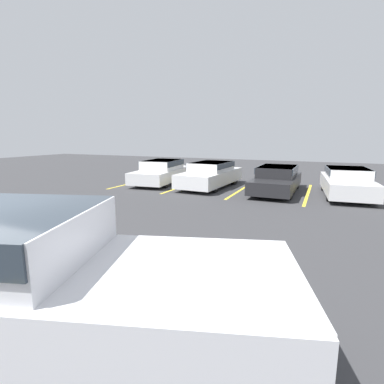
% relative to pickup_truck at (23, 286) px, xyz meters
% --- Properties ---
extents(stall_stripe_a, '(0.12, 5.34, 0.01)m').
position_rel_pickup_truck_xyz_m(stall_stripe_a, '(-6.49, 11.86, -0.86)').
color(stall_stripe_a, yellow).
rests_on(stall_stripe_a, ground_plane).
extents(stall_stripe_b, '(0.12, 5.34, 0.01)m').
position_rel_pickup_truck_xyz_m(stall_stripe_b, '(-3.52, 11.86, -0.86)').
color(stall_stripe_b, yellow).
rests_on(stall_stripe_b, ground_plane).
extents(stall_stripe_c, '(0.12, 5.34, 0.01)m').
position_rel_pickup_truck_xyz_m(stall_stripe_c, '(-0.55, 11.86, -0.86)').
color(stall_stripe_c, yellow).
rests_on(stall_stripe_c, ground_plane).
extents(stall_stripe_d, '(0.12, 5.34, 0.01)m').
position_rel_pickup_truck_xyz_m(stall_stripe_d, '(2.41, 11.86, -0.86)').
color(stall_stripe_d, yellow).
rests_on(stall_stripe_d, ground_plane).
extents(pickup_truck, '(6.43, 3.73, 1.73)m').
position_rel_pickup_truck_xyz_m(pickup_truck, '(0.00, 0.00, 0.00)').
color(pickup_truck, silver).
rests_on(pickup_truck, ground_plane).
extents(parked_sedan_a, '(2.25, 4.74, 1.24)m').
position_rel_pickup_truck_xyz_m(parked_sedan_a, '(-5.02, 11.98, -0.20)').
color(parked_sedan_a, silver).
rests_on(parked_sedan_a, ground_plane).
extents(parked_sedan_b, '(2.02, 4.67, 1.24)m').
position_rel_pickup_truck_xyz_m(parked_sedan_b, '(-2.18, 11.89, -0.20)').
color(parked_sedan_b, silver).
rests_on(parked_sedan_b, ground_plane).
extents(parked_sedan_c, '(1.77, 4.63, 1.17)m').
position_rel_pickup_truck_xyz_m(parked_sedan_c, '(1.06, 11.76, -0.23)').
color(parked_sedan_c, '#232326').
rests_on(parked_sedan_c, ground_plane).
extents(parked_sedan_d, '(2.12, 4.40, 1.21)m').
position_rel_pickup_truck_xyz_m(parked_sedan_d, '(3.90, 11.93, -0.21)').
color(parked_sedan_d, silver).
rests_on(parked_sedan_d, ground_plane).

